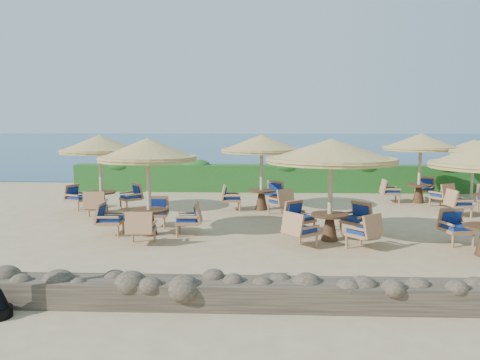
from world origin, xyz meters
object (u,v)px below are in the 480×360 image
cafe_set_1 (331,166)px  cafe_set_5 (420,153)px  cafe_set_4 (262,156)px  cafe_set_3 (100,158)px  extra_parasol (474,146)px  cafe_set_0 (148,170)px

cafe_set_1 → cafe_set_5: 7.43m
cafe_set_1 → cafe_set_4: bearing=112.1°
cafe_set_4 → cafe_set_5: same height
cafe_set_3 → cafe_set_4: (5.51, 0.64, 0.04)m
extra_parasol → cafe_set_3: cafe_set_3 is taller
extra_parasol → cafe_set_4: (-8.42, -2.54, -0.25)m
extra_parasol → cafe_set_1: size_ratio=0.72×
extra_parasol → cafe_set_3: bearing=-167.1°
cafe_set_3 → cafe_set_5: 11.81m
cafe_set_0 → cafe_set_5: same height
cafe_set_1 → cafe_set_3: 8.15m
extra_parasol → cafe_set_0: (-11.50, -6.45, -0.38)m
cafe_set_3 → cafe_set_4: 5.55m
extra_parasol → cafe_set_3: 14.29m
cafe_set_0 → cafe_set_1: same height
cafe_set_0 → cafe_set_3: (-2.44, 3.28, 0.10)m
cafe_set_1 → cafe_set_0: bearing=175.1°
cafe_set_3 → cafe_set_5: same height
cafe_set_0 → cafe_set_5: size_ratio=0.99×
extra_parasol → cafe_set_5: 2.51m
cafe_set_3 → extra_parasol: bearing=12.9°
extra_parasol → cafe_set_5: bearing=-161.0°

